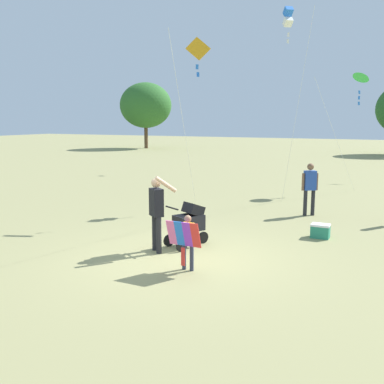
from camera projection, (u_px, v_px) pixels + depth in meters
The scene contains 10 objects.
ground_plane at pixel (182, 257), 9.57m from camera, with size 120.00×120.00×0.00m, color #938E5B.
treeline_distant at pixel (346, 108), 37.32m from camera, with size 36.21×6.84×6.47m.
child_with_butterfly_kite at pixel (187, 237), 8.63m from camera, with size 0.68×0.35×1.10m.
person_adult_flyer at pixel (157, 208), 9.82m from camera, with size 0.66×0.45×1.73m.
stroller at pixel (190, 221), 10.31m from camera, with size 0.84×1.09×1.03m.
kite_adult_black at pixel (197, 58), 12.82m from camera, with size 1.42×3.84×5.29m.
kite_orange_delta at pixel (288, 18), 15.23m from camera, with size 1.48×2.23×6.70m.
kite_green_novelty at pixel (360, 79), 17.71m from camera, with size 1.66×3.57×4.75m.
person_sitting_far at pixel (310, 185), 13.57m from camera, with size 0.44×0.37×1.60m.
cooler_box at pixel (320, 231), 11.11m from camera, with size 0.45×0.33×0.35m.
Camera 1 is at (4.18, -8.22, 2.93)m, focal length 41.88 mm.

